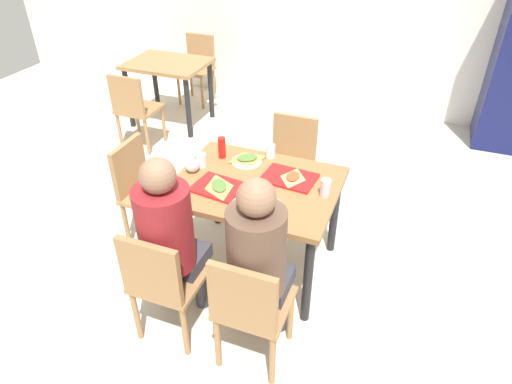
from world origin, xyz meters
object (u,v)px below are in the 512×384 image
(pizza_slice_a, at_px, (219,186))
(background_chair_far, at_px, (198,63))
(chair_near_left, at_px, (162,280))
(paper_plate_center, at_px, (247,161))
(main_table, at_px, (256,195))
(pizza_slice_b, at_px, (293,177))
(plastic_cup_a, at_px, (270,151))
(background_table, at_px, (168,73))
(chair_near_right, at_px, (250,306))
(soda_can, at_px, (325,188))
(paper_plate_near_edge, at_px, (267,207))
(pizza_slice_c, at_px, (247,158))
(tray_red_near, at_px, (221,188))
(foil_bundle, at_px, (192,165))
(person_in_brown_jacket, at_px, (259,256))
(pizza_slice_d, at_px, (262,207))
(person_in_red, at_px, (170,233))
(condiment_bottle, at_px, (222,148))
(chair_far_side, at_px, (291,158))
(background_chair_near, at_px, (134,106))
(chair_left_end, at_px, (143,186))
(plastic_cup_b, at_px, (238,208))
(tray_red_far, at_px, (289,178))
(plastic_cup_c, at_px, (201,160))

(pizza_slice_a, distance_m, background_chair_far, 3.35)
(chair_near_left, distance_m, paper_plate_center, 1.09)
(main_table, height_order, pizza_slice_b, pizza_slice_b)
(chair_near_left, relative_size, plastic_cup_a, 8.46)
(background_table, relative_size, background_chair_far, 1.06)
(chair_near_right, relative_size, plastic_cup_a, 8.46)
(paper_plate_center, height_order, soda_can, soda_can)
(paper_plate_near_edge, relative_size, pizza_slice_c, 0.82)
(paper_plate_near_edge, bearing_deg, chair_near_right, -79.17)
(plastic_cup_a, bearing_deg, paper_plate_center, -136.75)
(main_table, relative_size, tray_red_near, 3.08)
(tray_red_near, relative_size, foil_bundle, 3.60)
(person_in_brown_jacket, bearing_deg, pizza_slice_a, 132.61)
(pizza_slice_c, bearing_deg, pizza_slice_d, -59.52)
(chair_near_right, relative_size, soda_can, 6.94)
(chair_near_right, xyz_separation_m, person_in_red, (-0.55, 0.14, 0.25))
(chair_near_right, distance_m, soda_can, 0.92)
(condiment_bottle, distance_m, foil_bundle, 0.29)
(background_table, distance_m, background_chair_far, 0.74)
(chair_far_side, height_order, background_chair_far, same)
(chair_far_side, distance_m, background_chair_near, 1.91)
(pizza_slice_b, bearing_deg, pizza_slice_d, -101.89)
(pizza_slice_a, bearing_deg, plastic_cup_a, 71.84)
(condiment_bottle, bearing_deg, chair_left_end, -157.52)
(person_in_red, xyz_separation_m, plastic_cup_b, (0.31, 0.31, 0.05))
(background_chair_far, bearing_deg, tray_red_far, -51.70)
(chair_far_side, distance_m, plastic_cup_c, 0.92)
(chair_far_side, bearing_deg, chair_near_left, -99.61)
(paper_plate_center, height_order, background_chair_near, background_chair_near)
(person_in_brown_jacket, distance_m, pizza_slice_a, 0.71)
(tray_red_far, distance_m, pizza_slice_d, 0.40)
(pizza_slice_b, distance_m, pizza_slice_d, 0.40)
(pizza_slice_a, height_order, condiment_bottle, condiment_bottle)
(chair_left_end, bearing_deg, chair_far_side, 41.10)
(chair_near_right, relative_size, pizza_slice_d, 3.26)
(pizza_slice_a, bearing_deg, pizza_slice_d, -17.02)
(pizza_slice_d, bearing_deg, plastic_cup_b, -136.62)
(pizza_slice_a, bearing_deg, background_chair_far, 119.86)
(person_in_red, relative_size, pizza_slice_b, 6.44)
(chair_far_side, relative_size, foil_bundle, 8.46)
(plastic_cup_a, bearing_deg, person_in_brown_jacket, -73.77)
(tray_red_far, bearing_deg, condiment_bottle, 168.91)
(chair_near_right, relative_size, pizza_slice_c, 3.14)
(soda_can, bearing_deg, tray_red_far, 158.60)
(paper_plate_center, bearing_deg, plastic_cup_a, 43.25)
(pizza_slice_d, distance_m, plastic_cup_c, 0.67)
(paper_plate_near_edge, height_order, foil_bundle, foil_bundle)
(soda_can, height_order, condiment_bottle, condiment_bottle)
(chair_far_side, xyz_separation_m, condiment_bottle, (-0.36, -0.58, 0.33))
(soda_can, distance_m, condiment_bottle, 0.86)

